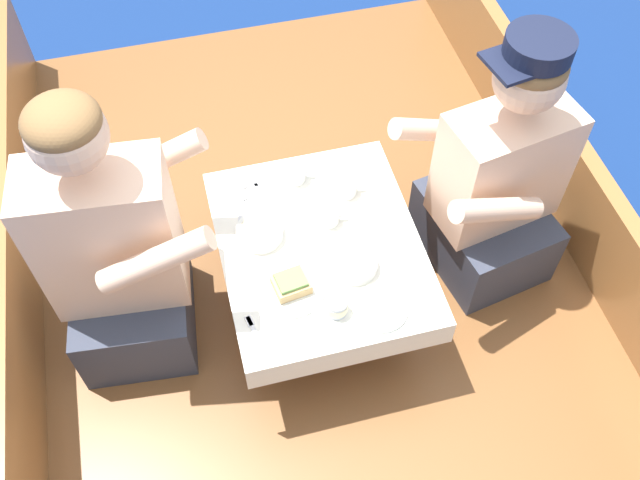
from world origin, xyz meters
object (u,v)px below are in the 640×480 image
Objects in this scene: person_starboard at (496,183)px; coffee_cup_starboard at (296,172)px; person_port at (117,255)px; coffee_cup_port at (347,187)px; tin_can at (337,306)px; sandwich at (291,283)px; coffee_cup_center at (330,216)px.

person_starboard is 0.66m from coffee_cup_starboard.
person_port is 11.06× the size of coffee_cup_port.
person_port is at bearing 152.52° from tin_can.
sandwich is 0.44m from coffee_cup_starboard.
coffee_cup_starboard is 1.07× the size of coffee_cup_center.
coffee_cup_port and tin_can have the same top height.
coffee_cup_starboard reaches higher than sandwich.
coffee_cup_starboard is (-0.63, 0.22, -0.01)m from person_starboard.
sandwich is 1.24× the size of coffee_cup_port.
person_starboard is 10.44× the size of coffee_cup_starboard.
coffee_cup_starboard reaches higher than coffee_cup_port.
person_port is at bearing -10.50° from person_starboard.
tin_can is (0.11, -0.11, -0.00)m from sandwich.
coffee_cup_starboard is 0.22m from coffee_cup_center.
sandwich is at bearing 136.10° from tin_can.
person_port reaches higher than coffee_cup_center.
tin_can is (-0.63, -0.31, -0.02)m from person_starboard.
person_port is 1.05× the size of person_starboard.
person_port is 15.44× the size of tin_can.
sandwich is 1.73× the size of tin_can.
person_port is 0.64m from coffee_cup_starboard.
coffee_cup_starboard is (0.60, 0.22, -0.03)m from person_port.
tin_can is at bearing -21.93° from person_port.
coffee_cup_starboard is 0.53m from tin_can.
coffee_cup_center reaches higher than tin_can.
coffee_cup_port is 0.14m from coffee_cup_center.
coffee_cup_port is at bearing 14.49° from person_port.
coffee_cup_starboard is (-0.15, 0.10, 0.01)m from coffee_cup_port.
person_port reaches higher than sandwich.
sandwich is (-0.74, -0.21, -0.01)m from person_starboard.
person_port is at bearing -159.98° from coffee_cup_starboard.
coffee_cup_port is at bearing 50.03° from coffee_cup_center.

